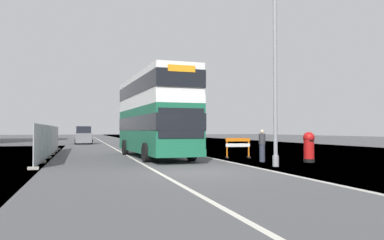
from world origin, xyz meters
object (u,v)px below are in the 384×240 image
at_px(double_decker_bus, 154,114).
at_px(red_pillar_postbox, 309,146).
at_px(car_receding_mid, 84,136).
at_px(pedestrian_at_kerb, 262,146).
at_px(lamppost_foreground, 275,81).
at_px(roadworks_barrier, 238,146).
at_px(car_oncoming_near, 131,136).

distance_m(double_decker_bus, red_pillar_postbox, 9.23).
xyz_separation_m(double_decker_bus, car_receding_mid, (-3.99, 24.84, -1.64)).
bearing_deg(pedestrian_at_kerb, double_decker_bus, 134.14).
relative_size(lamppost_foreground, roadworks_barrier, 5.47).
xyz_separation_m(lamppost_foreground, car_oncoming_near, (-3.42, 25.57, -2.90)).
xyz_separation_m(lamppost_foreground, roadworks_barrier, (0.44, 5.44, -3.15)).
height_order(double_decker_bus, car_receding_mid, double_decker_bus).
bearing_deg(car_oncoming_near, pedestrian_at_kerb, -80.24).
relative_size(lamppost_foreground, pedestrian_at_kerb, 4.90).
bearing_deg(double_decker_bus, car_receding_mid, 99.12).
bearing_deg(double_decker_bus, car_oncoming_near, 87.49).
bearing_deg(red_pillar_postbox, double_decker_bus, 140.23).
bearing_deg(double_decker_bus, pedestrian_at_kerb, -45.86).
bearing_deg(pedestrian_at_kerb, car_receding_mid, 106.40).
bearing_deg(car_receding_mid, double_decker_bus, -80.88).
bearing_deg(double_decker_bus, lamppost_foreground, -60.33).
relative_size(car_oncoming_near, pedestrian_at_kerb, 2.47).
distance_m(lamppost_foreground, pedestrian_at_kerb, 3.96).
bearing_deg(lamppost_foreground, pedestrian_at_kerb, 77.33).
distance_m(lamppost_foreground, red_pillar_postbox, 4.39).
bearing_deg(pedestrian_at_kerb, roadworks_barrier, 92.19).
height_order(car_oncoming_near, car_receding_mid, car_receding_mid).
bearing_deg(roadworks_barrier, double_decker_bus, 157.22).
xyz_separation_m(roadworks_barrier, car_oncoming_near, (-3.86, 20.13, 0.25)).
bearing_deg(car_receding_mid, red_pillar_postbox, -70.33).
height_order(double_decker_bus, roadworks_barrier, double_decker_bus).
relative_size(double_decker_bus, roadworks_barrier, 7.38).
relative_size(double_decker_bus, lamppost_foreground, 1.35).
xyz_separation_m(double_decker_bus, red_pillar_postbox, (6.96, -5.79, -1.78)).
relative_size(lamppost_foreground, car_oncoming_near, 1.99).
height_order(double_decker_bus, car_oncoming_near, double_decker_bus).
height_order(lamppost_foreground, roadworks_barrier, lamppost_foreground).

